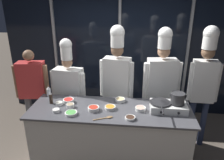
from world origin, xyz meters
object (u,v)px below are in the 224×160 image
at_px(prep_bowl_rice, 56,110).
at_px(squeeze_bottle_clear, 49,92).
at_px(prep_bowl_garlic, 59,103).
at_px(prep_bowl_shrimp, 140,108).
at_px(chef_sous, 117,77).
at_px(frying_pan, 160,101).
at_px(chef_head, 69,86).
at_px(chef_pastry, 204,77).
at_px(prep_bowl_ginger, 120,100).
at_px(person_guest, 33,86).
at_px(prep_bowl_scallions, 71,113).
at_px(prep_bowl_chili_flakes, 93,108).
at_px(chef_line, 161,79).
at_px(stock_pot, 178,98).
at_px(squeeze_bottle_soy, 51,98).
at_px(prep_bowl_bell_pepper, 68,100).
at_px(portable_stove, 168,107).
at_px(prep_bowl_soy_glaze, 130,118).
at_px(prep_bowl_mushrooms, 70,105).
at_px(prep_bowl_carrots, 110,107).

bearing_deg(prep_bowl_rice, squeeze_bottle_clear, 120.89).
xyz_separation_m(prep_bowl_garlic, prep_bowl_shrimp, (1.21, -0.05, 0.01)).
bearing_deg(chef_sous, frying_pan, 149.12).
relative_size(chef_head, chef_pastry, 0.89).
bearing_deg(squeeze_bottle_clear, prep_bowl_ginger, -2.91).
bearing_deg(person_guest, prep_bowl_scallions, 131.27).
height_order(frying_pan, prep_bowl_garlic, frying_pan).
relative_size(prep_bowl_chili_flakes, chef_line, 0.08).
bearing_deg(prep_bowl_rice, chef_line, 29.40).
relative_size(prep_bowl_chili_flakes, person_guest, 0.10).
xyz_separation_m(frying_pan, stock_pot, (0.23, 0.01, 0.06)).
bearing_deg(prep_bowl_ginger, squeeze_bottle_soy, -170.34).
xyz_separation_m(prep_bowl_bell_pepper, chef_line, (1.44, 0.56, 0.19)).
distance_m(stock_pot, prep_bowl_bell_pepper, 1.60).
bearing_deg(portable_stove, prep_bowl_ginger, 163.33).
distance_m(prep_bowl_bell_pepper, prep_bowl_ginger, 0.79).
height_order(stock_pot, prep_bowl_soy_glaze, stock_pot).
bearing_deg(prep_bowl_mushrooms, stock_pot, 2.47).
distance_m(person_guest, chef_line, 2.23).
height_order(squeeze_bottle_clear, prep_bowl_garlic, squeeze_bottle_clear).
height_order(frying_pan, stock_pot, stock_pot).
bearing_deg(stock_pot, prep_bowl_ginger, 165.61).
distance_m(prep_bowl_garlic, chef_head, 0.54).
bearing_deg(prep_bowl_carrots, stock_pot, 2.84).
height_order(person_guest, chef_sous, chef_sous).
bearing_deg(frying_pan, prep_bowl_shrimp, -171.47).
distance_m(frying_pan, squeeze_bottle_clear, 1.76).
distance_m(prep_bowl_mushrooms, chef_head, 0.63).
bearing_deg(prep_bowl_soy_glaze, prep_bowl_rice, 175.53).
xyz_separation_m(squeeze_bottle_soy, prep_bowl_scallions, (0.39, -0.29, -0.07)).
distance_m(prep_bowl_mushrooms, chef_sous, 0.93).
relative_size(squeeze_bottle_soy, squeeze_bottle_clear, 1.12).
xyz_separation_m(frying_pan, prep_bowl_chili_flakes, (-0.94, -0.11, -0.10)).
distance_m(frying_pan, prep_bowl_ginger, 0.63).
height_order(prep_bowl_bell_pepper, chef_head, chef_head).
xyz_separation_m(prep_bowl_rice, prep_bowl_soy_glaze, (1.04, -0.08, -0.00)).
xyz_separation_m(portable_stove, prep_bowl_chili_flakes, (-1.05, -0.12, -0.02)).
bearing_deg(person_guest, portable_stove, 158.94).
distance_m(portable_stove, squeeze_bottle_soy, 1.73).
bearing_deg(prep_bowl_garlic, chef_line, 22.54).
bearing_deg(frying_pan, prep_bowl_rice, -171.88).
height_order(squeeze_bottle_soy, squeeze_bottle_clear, squeeze_bottle_soy).
height_order(stock_pot, prep_bowl_shrimp, stock_pot).
distance_m(prep_bowl_ginger, person_guest, 1.60).
height_order(prep_bowl_mushrooms, prep_bowl_garlic, prep_bowl_mushrooms).
bearing_deg(prep_bowl_mushrooms, person_guest, 144.30).
height_order(stock_pot, chef_line, chef_line).
bearing_deg(prep_bowl_mushrooms, prep_bowl_carrots, 1.88).
bearing_deg(prep_bowl_bell_pepper, prep_bowl_carrots, -11.41).
distance_m(prep_bowl_chili_flakes, chef_line, 1.28).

